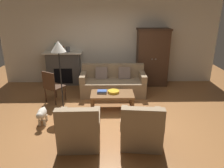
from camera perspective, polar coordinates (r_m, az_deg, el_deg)
ground_plane at (r=5.35m, az=-0.28°, el=-8.26°), size 9.60×9.60×0.00m
back_wall at (r=7.35m, az=-0.62°, el=11.12°), size 7.20×0.10×2.80m
fireplace at (r=7.43m, az=-12.65°, el=4.16°), size 1.26×0.48×1.12m
armoire at (r=7.26m, az=10.63°, el=6.97°), size 1.06×0.57×1.87m
couch at (r=6.52m, az=0.26°, el=0.13°), size 1.93×0.87×0.86m
coffee_table at (r=5.54m, az=0.06°, el=-3.03°), size 1.10×0.60×0.42m
fruit_bowl at (r=5.54m, az=0.40°, el=-2.05°), size 0.30×0.30×0.06m
book_stack at (r=5.53m, az=-2.69°, el=-2.06°), size 0.25×0.18×0.07m
mantel_vase_jade at (r=7.30m, az=-14.49°, el=9.35°), size 0.10×0.10×0.29m
mantel_vase_terracotta at (r=7.27m, az=-13.06°, el=9.03°), size 0.13×0.13×0.19m
mantel_vase_slate at (r=7.23m, az=-11.64°, el=8.99°), size 0.13×0.13×0.17m
armchair_near_left at (r=4.21m, az=-8.60°, el=-11.99°), size 0.79×0.78×0.88m
armchair_near_right at (r=4.23m, az=7.75°, el=-11.78°), size 0.85×0.85×0.88m
side_chair_wooden at (r=6.06m, az=-15.61°, el=-0.24°), size 0.61×0.61×0.90m
floor_lamp at (r=5.27m, az=-14.00°, el=8.56°), size 0.36×0.36×1.77m
dog at (r=5.12m, az=-18.14°, el=-7.58°), size 0.23×0.57×0.39m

